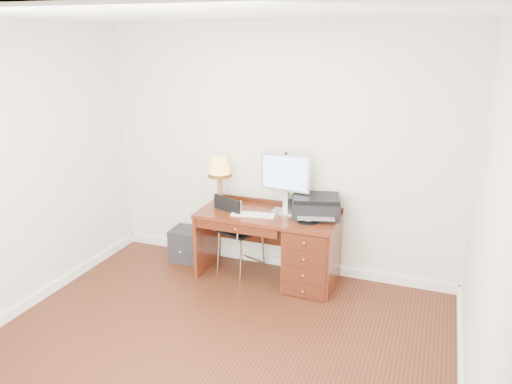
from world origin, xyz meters
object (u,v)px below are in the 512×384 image
at_px(chair, 238,226).
at_px(equipment_box, 186,244).
at_px(desk, 296,247).
at_px(leg_lamp, 220,170).
at_px(monitor, 285,176).
at_px(printer, 316,206).
at_px(phone, 221,199).

relative_size(chair, equipment_box, 2.37).
relative_size(desk, equipment_box, 3.91).
distance_m(leg_lamp, chair, 0.65).
bearing_deg(equipment_box, leg_lamp, -1.56).
distance_m(desk, equipment_box, 1.40).
relative_size(monitor, printer, 1.08).
height_order(printer, leg_lamp, leg_lamp).
bearing_deg(monitor, printer, 1.36).
distance_m(monitor, equipment_box, 1.54).
distance_m(leg_lamp, phone, 0.34).
bearing_deg(desk, chair, 177.78).
distance_m(printer, leg_lamp, 1.14).
bearing_deg(leg_lamp, equipment_box, -178.99).
xyz_separation_m(monitor, leg_lamp, (-0.75, -0.03, 0.01)).
height_order(phone, chair, phone).
xyz_separation_m(desk, chair, (-0.68, 0.03, 0.14)).
bearing_deg(equipment_box, monitor, -0.65).
xyz_separation_m(desk, phone, (-0.92, 0.11, 0.40)).
relative_size(leg_lamp, chair, 0.60).
bearing_deg(desk, monitor, 142.89).
bearing_deg(chair, leg_lamp, -175.01).
distance_m(phone, chair, 0.36).
bearing_deg(equipment_box, phone, -1.36).
relative_size(monitor, phone, 3.20).
bearing_deg(desk, equipment_box, 176.03).
xyz_separation_m(monitor, chair, (-0.50, -0.11, -0.59)).
bearing_deg(phone, chair, -29.33).
height_order(monitor, chair, monitor).
xyz_separation_m(leg_lamp, chair, (0.25, -0.08, -0.60)).
xyz_separation_m(phone, equipment_box, (-0.46, -0.01, -0.62)).
distance_m(desk, printer, 0.49).
height_order(leg_lamp, chair, leg_lamp).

